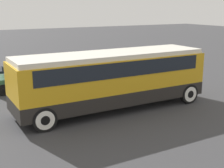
# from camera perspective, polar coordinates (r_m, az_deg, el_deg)

# --- Properties ---
(ground_plane) EXTENTS (120.00, 120.00, 0.00)m
(ground_plane) POSITION_cam_1_polar(r_m,az_deg,el_deg) (15.82, 0.00, -4.54)
(ground_plane) COLOR #38383A
(tour_bus) EXTENTS (9.75, 2.69, 2.87)m
(tour_bus) POSITION_cam_1_polar(r_m,az_deg,el_deg) (15.40, 0.31, 1.64)
(tour_bus) COLOR black
(tour_bus) RESTS_ON ground_plane
(parked_car_mid) EXTENTS (4.63, 1.80, 1.27)m
(parked_car_mid) POSITION_cam_1_polar(r_m,az_deg,el_deg) (22.58, -4.74, 2.72)
(parked_car_mid) COLOR navy
(parked_car_mid) RESTS_ON ground_plane
(parked_car_far) EXTENTS (4.02, 1.97, 1.43)m
(parked_car_far) POSITION_cam_1_polar(r_m,az_deg,el_deg) (20.12, -15.65, 1.08)
(parked_car_far) COLOR #2D5638
(parked_car_far) RESTS_ON ground_plane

